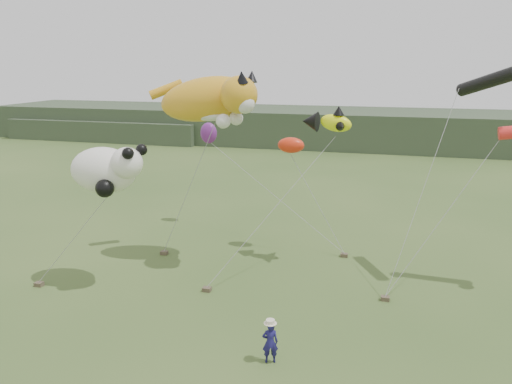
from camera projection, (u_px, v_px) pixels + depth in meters
ground at (241, 342)px, 17.30m from camera, size 120.00×120.00×0.00m
headland at (325, 128)px, 59.34m from camera, size 90.00×13.00×4.00m
festival_attendant at (270, 342)px, 16.00m from camera, size 0.60×0.48×1.42m
sandbag_anchors at (228, 274)px, 22.66m from camera, size 14.90×7.17×0.18m
cat_kite at (214, 99)px, 22.44m from camera, size 5.80×3.17×2.66m
fish_kite at (326, 122)px, 22.76m from camera, size 2.45×1.62×1.26m
panda_kite at (107, 170)px, 20.63m from camera, size 3.40×2.20×2.11m
misc_kites at (247, 139)px, 26.78m from camera, size 6.62×3.69×1.21m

